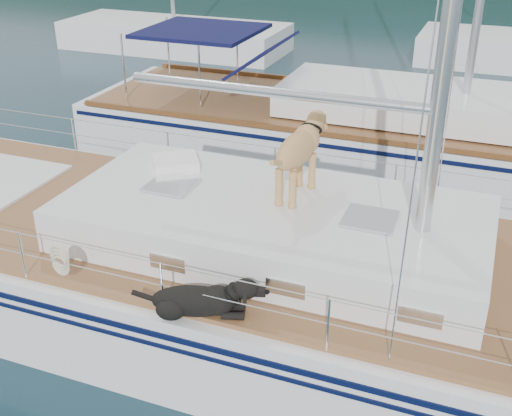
% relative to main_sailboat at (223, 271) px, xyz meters
% --- Properties ---
extents(ground, '(120.00, 120.00, 0.00)m').
position_rel_main_sailboat_xyz_m(ground, '(-0.10, 0.00, -0.68)').
color(ground, black).
rests_on(ground, ground).
extents(main_sailboat, '(12.00, 3.96, 14.01)m').
position_rel_main_sailboat_xyz_m(main_sailboat, '(0.00, 0.00, 0.00)').
color(main_sailboat, white).
rests_on(main_sailboat, ground).
extents(neighbor_sailboat, '(11.00, 3.50, 13.30)m').
position_rel_main_sailboat_xyz_m(neighbor_sailboat, '(0.19, 6.04, -0.05)').
color(neighbor_sailboat, white).
rests_on(neighbor_sailboat, ground).
extents(bg_boat_west, '(8.00, 3.00, 11.65)m').
position_rel_main_sailboat_xyz_m(bg_boat_west, '(-8.10, 14.00, -0.23)').
color(bg_boat_west, white).
rests_on(bg_boat_west, ground).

